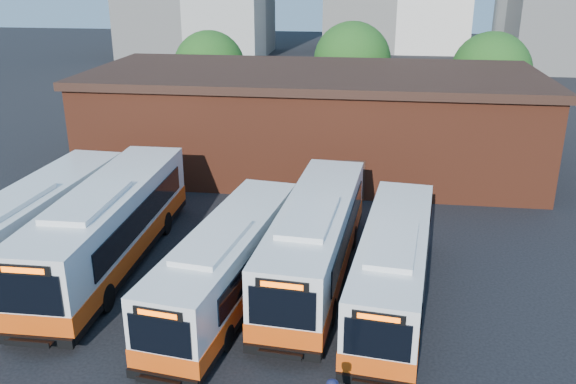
# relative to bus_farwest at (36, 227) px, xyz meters

# --- Properties ---
(ground) EXTENTS (220.00, 220.00, 0.00)m
(ground) POSITION_rel_bus_farwest_xyz_m (10.93, -4.41, -1.62)
(ground) COLOR black
(bus_farwest) EXTENTS (3.36, 13.25, 3.58)m
(bus_farwest) POSITION_rel_bus_farwest_xyz_m (0.00, 0.00, 0.00)
(bus_farwest) COLOR silver
(bus_farwest) RESTS_ON ground
(bus_west) EXTENTS (3.06, 14.05, 3.81)m
(bus_west) POSITION_rel_bus_farwest_xyz_m (3.47, -0.00, 0.11)
(bus_west) COLOR silver
(bus_west) RESTS_ON ground
(bus_midwest) EXTENTS (3.73, 13.24, 3.56)m
(bus_midwest) POSITION_rel_bus_farwest_xyz_m (12.60, 0.06, -0.01)
(bus_midwest) COLOR silver
(bus_midwest) RESTS_ON ground
(bus_mideast) EXTENTS (4.08, 12.26, 3.29)m
(bus_mideast) POSITION_rel_bus_farwest_xyz_m (9.36, -2.29, -0.13)
(bus_mideast) COLOR silver
(bus_mideast) RESTS_ON ground
(bus_east) EXTENTS (3.78, 12.14, 3.26)m
(bus_east) POSITION_rel_bus_farwest_xyz_m (15.84, -1.60, -0.14)
(bus_east) COLOR silver
(bus_east) RESTS_ON ground
(depot_building) EXTENTS (28.60, 12.60, 6.40)m
(depot_building) POSITION_rel_bus_farwest_xyz_m (10.93, 15.59, 1.63)
(depot_building) COLOR maroon
(depot_building) RESTS_ON ground
(tree_west) EXTENTS (6.00, 6.00, 7.65)m
(tree_west) POSITION_rel_bus_farwest_xyz_m (0.93, 27.59, 3.02)
(tree_west) COLOR #382314
(tree_west) RESTS_ON ground
(tree_mid) EXTENTS (6.56, 6.56, 8.36)m
(tree_mid) POSITION_rel_bus_farwest_xyz_m (12.93, 29.59, 3.45)
(tree_mid) COLOR #382314
(tree_mid) RESTS_ON ground
(tree_east) EXTENTS (6.24, 6.24, 7.96)m
(tree_east) POSITION_rel_bus_farwest_xyz_m (23.93, 26.59, 3.21)
(tree_east) COLOR #382314
(tree_east) RESTS_ON ground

